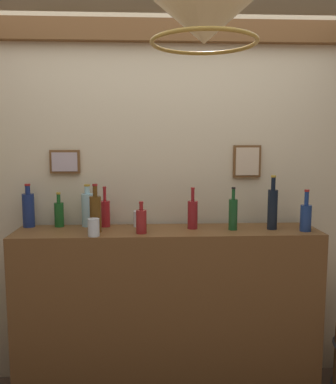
{
  "coord_description": "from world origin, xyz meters",
  "views": [
    {
      "loc": [
        -0.13,
        -1.72,
        1.68
      ],
      "look_at": [
        0.0,
        0.78,
        1.36
      ],
      "focal_mm": 38.28,
      "sensor_mm": 36.0,
      "label": 1
    }
  ],
  "objects_px": {
    "liquor_bottle_scotch": "(141,221)",
    "liquor_bottle_vodka": "(272,208)",
    "liquor_bottle_amaro": "(96,213)",
    "liquor_bottle_bourbon": "(193,214)",
    "pendant_lamp": "(204,22)",
    "glass_tumbler_rocks": "(139,219)",
    "liquor_bottle_sherry": "(306,216)",
    "liquor_bottle_rum": "(105,213)",
    "liquor_bottle_rye": "(59,214)",
    "liquor_bottle_whiskey": "(88,209)",
    "liquor_bottle_brandy": "(28,209)",
    "glass_tumbler_highball": "(94,227)",
    "liquor_bottle_vermouth": "(233,213)"
  },
  "relations": [
    {
      "from": "liquor_bottle_scotch",
      "to": "liquor_bottle_vodka",
      "type": "distance_m",
      "value": 0.84
    },
    {
      "from": "liquor_bottle_amaro",
      "to": "liquor_bottle_scotch",
      "type": "bearing_deg",
      "value": -10.19
    },
    {
      "from": "liquor_bottle_bourbon",
      "to": "pendant_lamp",
      "type": "relative_size",
      "value": 0.52
    },
    {
      "from": "liquor_bottle_amaro",
      "to": "glass_tumbler_rocks",
      "type": "relative_size",
      "value": 2.89
    },
    {
      "from": "liquor_bottle_sherry",
      "to": "liquor_bottle_amaro",
      "type": "bearing_deg",
      "value": 178.26
    },
    {
      "from": "liquor_bottle_scotch",
      "to": "pendant_lamp",
      "type": "height_order",
      "value": "pendant_lamp"
    },
    {
      "from": "liquor_bottle_rum",
      "to": "liquor_bottle_amaro",
      "type": "distance_m",
      "value": 0.17
    },
    {
      "from": "liquor_bottle_rye",
      "to": "liquor_bottle_whiskey",
      "type": "xyz_separation_m",
      "value": [
        0.19,
        0.01,
        0.03
      ]
    },
    {
      "from": "liquor_bottle_scotch",
      "to": "liquor_bottle_amaro",
      "type": "distance_m",
      "value": 0.29
    },
    {
      "from": "liquor_bottle_rye",
      "to": "pendant_lamp",
      "type": "xyz_separation_m",
      "value": [
        0.8,
        -1.09,
        0.92
      ]
    },
    {
      "from": "liquor_bottle_rum",
      "to": "liquor_bottle_bourbon",
      "type": "relative_size",
      "value": 0.99
    },
    {
      "from": "liquor_bottle_scotch",
      "to": "liquor_bottle_vodka",
      "type": "height_order",
      "value": "liquor_bottle_vodka"
    },
    {
      "from": "liquor_bottle_rum",
      "to": "liquor_bottle_whiskey",
      "type": "bearing_deg",
      "value": 170.71
    },
    {
      "from": "liquor_bottle_rum",
      "to": "pendant_lamp",
      "type": "bearing_deg",
      "value": -65.27
    },
    {
      "from": "liquor_bottle_brandy",
      "to": "glass_tumbler_rocks",
      "type": "relative_size",
      "value": 2.74
    },
    {
      "from": "liquor_bottle_bourbon",
      "to": "glass_tumbler_highball",
      "type": "height_order",
      "value": "liquor_bottle_bourbon"
    },
    {
      "from": "liquor_bottle_whiskey",
      "to": "glass_tumbler_rocks",
      "type": "bearing_deg",
      "value": -4.81
    },
    {
      "from": "liquor_bottle_rye",
      "to": "glass_tumbler_rocks",
      "type": "bearing_deg",
      "value": -2.26
    },
    {
      "from": "liquor_bottle_scotch",
      "to": "liquor_bottle_amaro",
      "type": "height_order",
      "value": "liquor_bottle_amaro"
    },
    {
      "from": "liquor_bottle_vodka",
      "to": "glass_tumbler_highball",
      "type": "xyz_separation_m",
      "value": [
        -1.12,
        -0.14,
        -0.09
      ]
    },
    {
      "from": "liquor_bottle_vodka",
      "to": "liquor_bottle_vermouth",
      "type": "bearing_deg",
      "value": -178.83
    },
    {
      "from": "liquor_bottle_vodka",
      "to": "liquor_bottle_amaro",
      "type": "relative_size",
      "value": 1.15
    },
    {
      "from": "liquor_bottle_vermouth",
      "to": "liquor_bottle_bourbon",
      "type": "distance_m",
      "value": 0.26
    },
    {
      "from": "liquor_bottle_rum",
      "to": "liquor_bottle_whiskey",
      "type": "relative_size",
      "value": 0.95
    },
    {
      "from": "liquor_bottle_rum",
      "to": "glass_tumbler_rocks",
      "type": "relative_size",
      "value": 2.56
    },
    {
      "from": "liquor_bottle_whiskey",
      "to": "liquor_bottle_amaro",
      "type": "height_order",
      "value": "liquor_bottle_amaro"
    },
    {
      "from": "liquor_bottle_vermouth",
      "to": "glass_tumbler_highball",
      "type": "bearing_deg",
      "value": -171.26
    },
    {
      "from": "liquor_bottle_whiskey",
      "to": "liquor_bottle_sherry",
      "type": "height_order",
      "value": "liquor_bottle_whiskey"
    },
    {
      "from": "liquor_bottle_rum",
      "to": "glass_tumbler_rocks",
      "type": "xyz_separation_m",
      "value": [
        0.23,
        -0.01,
        -0.04
      ]
    },
    {
      "from": "liquor_bottle_rum",
      "to": "liquor_bottle_amaro",
      "type": "relative_size",
      "value": 0.88
    },
    {
      "from": "liquor_bottle_scotch",
      "to": "liquor_bottle_rum",
      "type": "bearing_deg",
      "value": 139.15
    },
    {
      "from": "liquor_bottle_amaro",
      "to": "glass_tumbler_highball",
      "type": "height_order",
      "value": "liquor_bottle_amaro"
    },
    {
      "from": "liquor_bottle_vodka",
      "to": "pendant_lamp",
      "type": "relative_size",
      "value": 0.67
    },
    {
      "from": "liquor_bottle_rye",
      "to": "liquor_bottle_sherry",
      "type": "height_order",
      "value": "liquor_bottle_sherry"
    },
    {
      "from": "liquor_bottle_sherry",
      "to": "liquor_bottle_amaro",
      "type": "xyz_separation_m",
      "value": [
        -1.31,
        0.04,
        0.03
      ]
    },
    {
      "from": "liquor_bottle_brandy",
      "to": "glass_tumbler_highball",
      "type": "xyz_separation_m",
      "value": [
        0.46,
        -0.29,
        -0.06
      ]
    },
    {
      "from": "liquor_bottle_brandy",
      "to": "liquor_bottle_bourbon",
      "type": "distance_m",
      "value": 1.08
    },
    {
      "from": "liquor_bottle_scotch",
      "to": "liquor_bottle_sherry",
      "type": "relative_size",
      "value": 0.75
    },
    {
      "from": "liquor_bottle_rum",
      "to": "liquor_bottle_rye",
      "type": "height_order",
      "value": "liquor_bottle_rum"
    },
    {
      "from": "liquor_bottle_amaro",
      "to": "glass_tumbler_rocks",
      "type": "bearing_deg",
      "value": 29.19
    },
    {
      "from": "liquor_bottle_scotch",
      "to": "liquor_bottle_sherry",
      "type": "xyz_separation_m",
      "value": [
        1.03,
        0.01,
        0.02
      ]
    },
    {
      "from": "liquor_bottle_vodka",
      "to": "liquor_bottle_sherry",
      "type": "relative_size",
      "value": 1.32
    },
    {
      "from": "liquor_bottle_bourbon",
      "to": "liquor_bottle_sherry",
      "type": "bearing_deg",
      "value": -8.59
    },
    {
      "from": "liquor_bottle_rum",
      "to": "liquor_bottle_rye",
      "type": "bearing_deg",
      "value": 177.92
    },
    {
      "from": "glass_tumbler_highball",
      "to": "liquor_bottle_vodka",
      "type": "bearing_deg",
      "value": 7.03
    },
    {
      "from": "liquor_bottle_sherry",
      "to": "liquor_bottle_brandy",
      "type": "bearing_deg",
      "value": 173.07
    },
    {
      "from": "liquor_bottle_amaro",
      "to": "liquor_bottle_whiskey",
      "type": "bearing_deg",
      "value": 112.59
    },
    {
      "from": "liquor_bottle_rye",
      "to": "liquor_bottle_bourbon",
      "type": "relative_size",
      "value": 0.85
    },
    {
      "from": "liquor_bottle_scotch",
      "to": "glass_tumbler_rocks",
      "type": "bearing_deg",
      "value": 94.86
    },
    {
      "from": "liquor_bottle_scotch",
      "to": "liquor_bottle_bourbon",
      "type": "relative_size",
      "value": 0.74
    }
  ]
}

